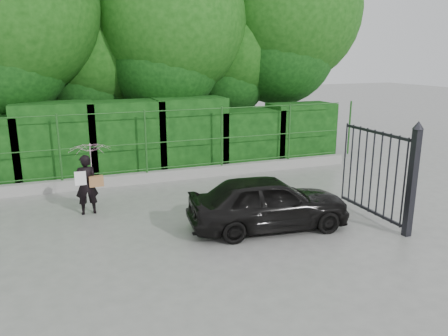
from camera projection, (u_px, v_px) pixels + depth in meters
name	position (u px, v px, depth m)	size (l,w,h in m)	color
ground	(172.00, 246.00, 8.44)	(80.00, 80.00, 0.00)	gray
kerb	(133.00, 179.00, 12.47)	(14.00, 0.25, 0.30)	#9E9E99
fence	(139.00, 142.00, 12.28)	(14.13, 0.06, 1.80)	#21571E
hedge	(127.00, 142.00, 13.16)	(14.20, 1.20, 2.30)	black
trees	(145.00, 23.00, 14.67)	(17.10, 6.15, 8.08)	black
gate	(395.00, 174.00, 9.06)	(0.22, 2.33, 2.36)	black
woman	(90.00, 167.00, 9.96)	(0.95, 0.97, 1.66)	black
car	(268.00, 202.00, 9.18)	(1.36, 3.39, 1.15)	black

